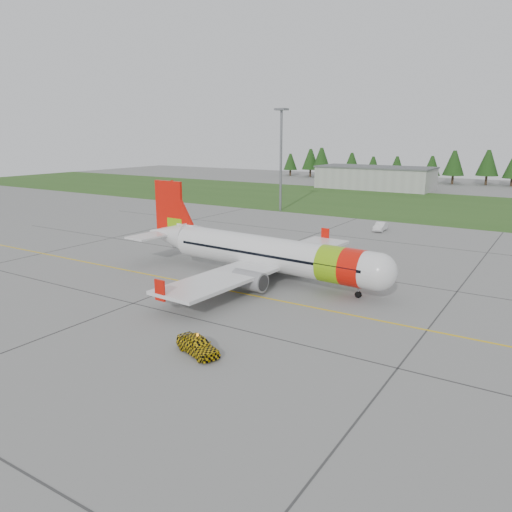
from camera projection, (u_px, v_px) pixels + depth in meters
The scene contains 9 objects.
ground at pixel (271, 337), 38.96m from camera, with size 320.00×320.00×0.00m, color gray.
aircraft at pixel (265, 253), 54.05m from camera, with size 32.73×30.19×9.91m.
follow_me_car at pixel (197, 328), 35.53m from camera, with size 1.63×1.38×4.05m, color yellow.
service_van at pixel (381, 218), 81.27m from camera, with size 1.52×1.43×4.35m, color silver.
grass_strip at pixel (466, 208), 106.31m from camera, with size 320.00×50.00×0.03m, color #30561E.
taxi_guideline at pixel (315, 308), 45.53m from camera, with size 120.00×0.25×0.02m, color gold.
hangar_west at pixel (375, 178), 144.15m from camera, with size 32.00×14.00×6.00m, color #A8A8A3.
floodlight_mast at pixel (281, 162), 100.80m from camera, with size 0.50×0.50×20.00m, color slate.
treeline at pixel (502, 169), 151.12m from camera, with size 160.00×8.00×10.00m, color #1C3F14, non-canonical shape.
Camera 1 is at (18.42, -31.33, 15.45)m, focal length 35.00 mm.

